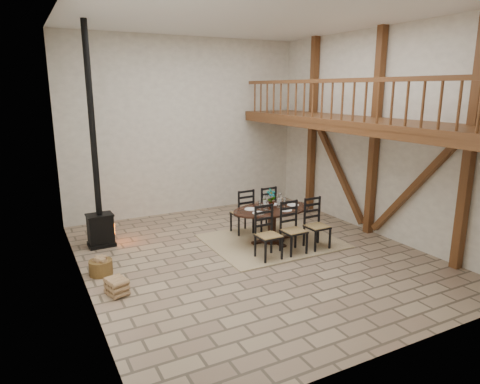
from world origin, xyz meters
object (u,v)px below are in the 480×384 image
wood_stove (98,198)px  log_stack (117,287)px  dining_table (275,225)px  log_basket (101,267)px

wood_stove → log_stack: (-0.21, -2.64, -0.99)m
wood_stove → dining_table: bearing=-26.4°
dining_table → log_stack: size_ratio=4.63×
wood_stove → log_stack: 2.83m
log_basket → log_stack: 1.02m
dining_table → wood_stove: bearing=153.8°
dining_table → log_basket: (-3.99, 0.07, -0.28)m
wood_stove → log_basket: 1.93m
dining_table → log_basket: bearing=177.6°
dining_table → log_basket: 4.00m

